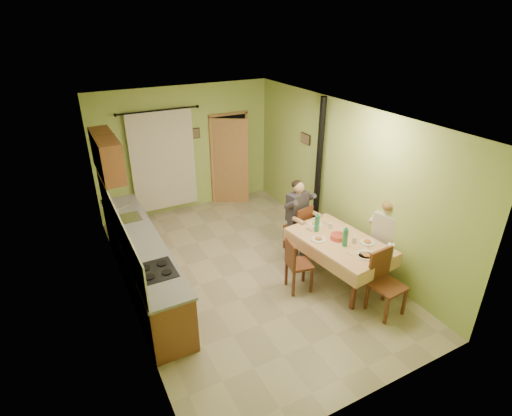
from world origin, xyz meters
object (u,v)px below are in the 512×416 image
chair_left (298,274)px  chair_near (385,296)px  chair_far (297,236)px  dining_table (338,259)px  man_far (298,208)px  man_right (386,229)px  chair_right (382,258)px  stove_flue (317,187)px

chair_left → chair_near: bearing=48.3°
chair_far → chair_near: 2.14m
dining_table → man_far: 1.23m
chair_far → chair_near: chair_near is taller
chair_left → man_right: bearing=88.9°
chair_far → man_right: 1.70m
chair_near → man_right: 1.19m
chair_right → man_right: size_ratio=0.73×
dining_table → chair_right: 0.83m
chair_near → stove_flue: bearing=-105.4°
chair_near → chair_left: chair_near is taller
dining_table → chair_right: bearing=-23.3°
chair_near → dining_table: bearing=-88.5°
chair_right → stove_flue: (-0.18, 1.75, 0.73)m
chair_near → stove_flue: (0.51, 2.54, 0.73)m
dining_table → chair_near: (0.10, -1.03, -0.09)m
man_far → chair_left: bearing=-133.9°
chair_left → stove_flue: (1.37, 1.46, 0.74)m
dining_table → stove_flue: bearing=61.2°
dining_table → man_right: size_ratio=1.32×
chair_right → man_far: man_far is taller
man_far → man_right: bearing=-69.0°
man_far → man_right: same height
chair_near → man_far: man_far is taller
chair_right → man_right: (-0.01, -0.01, 0.59)m
man_far → stove_flue: 0.82m
chair_far → man_right: bearing=-68.8°
stove_flue → chair_far: bearing=-149.6°
chair_right → chair_left: bearing=59.2°
chair_near → man_far: (-0.19, 2.15, 0.59)m
chair_left → man_right: (1.54, -0.30, 0.59)m
chair_left → chair_far: bearing=157.1°
chair_right → stove_flue: 1.90m
dining_table → stove_flue: size_ratio=0.65×
chair_near → man_far: 2.24m
dining_table → man_far: size_ratio=1.32×
chair_right → stove_flue: bearing=-14.2°
chair_near → chair_right: 1.05m
chair_near → stove_flue: 2.70m
chair_right → chair_left: size_ratio=1.09×
chair_far → man_right: (0.87, -1.35, 0.59)m
dining_table → man_right: (0.77, -0.24, 0.50)m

